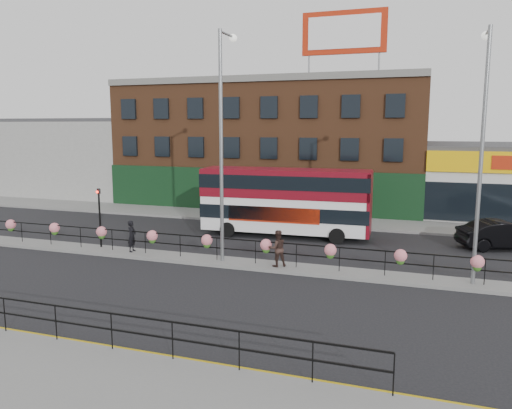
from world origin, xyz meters
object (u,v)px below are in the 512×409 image
(double_decker_bus, at_px, (286,195))
(pedestrian_b, at_px, (277,248))
(car, at_px, (504,235))
(pedestrian_a, at_px, (132,236))
(lamp_column_west, at_px, (223,127))
(lamp_column_east, at_px, (482,135))

(double_decker_bus, height_order, pedestrian_b, double_decker_bus)
(car, xyz_separation_m, pedestrian_b, (-10.55, -7.73, 0.23))
(pedestrian_a, xyz_separation_m, pedestrian_b, (7.96, -0.21, 0.04))
(lamp_column_west, xyz_separation_m, lamp_column_east, (11.26, 0.04, -0.31))
(pedestrian_a, bearing_deg, lamp_column_west, -93.17)
(lamp_column_west, bearing_deg, pedestrian_b, -7.45)
(double_decker_bus, relative_size, lamp_column_west, 0.94)
(lamp_column_east, bearing_deg, double_decker_bus, 146.78)
(double_decker_bus, relative_size, lamp_column_east, 0.99)
(pedestrian_b, distance_m, lamp_column_west, 6.28)
(lamp_column_west, height_order, lamp_column_east, lamp_column_west)
(car, relative_size, lamp_column_east, 0.49)
(double_decker_bus, bearing_deg, pedestrian_a, -133.77)
(lamp_column_west, bearing_deg, lamp_column_east, 0.22)
(lamp_column_east, bearing_deg, car, 73.89)
(pedestrian_b, bearing_deg, lamp_column_west, -39.76)
(pedestrian_a, distance_m, pedestrian_b, 7.96)
(pedestrian_a, bearing_deg, lamp_column_east, -94.24)
(pedestrian_a, height_order, lamp_column_west, lamp_column_west)
(pedestrian_a, relative_size, lamp_column_west, 0.15)
(double_decker_bus, relative_size, car, 2.03)
(pedestrian_b, xyz_separation_m, lamp_column_east, (8.44, 0.41, 5.29))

